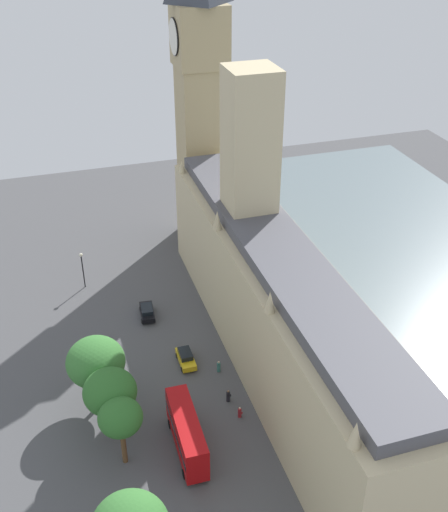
% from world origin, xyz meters
% --- Properties ---
extents(ground_plane, '(143.09, 143.09, 0.00)m').
position_xyz_m(ground_plane, '(0.00, 0.00, 0.00)').
color(ground_plane, '#4C4C4F').
extents(parliament_building, '(10.88, 62.67, 35.70)m').
position_xyz_m(parliament_building, '(-1.99, -1.18, 9.55)').
color(parliament_building, '#CCBA8E').
rests_on(parliament_building, ground).
extents(clock_tower, '(7.98, 7.98, 55.13)m').
position_xyz_m(clock_tower, '(-2.45, -36.32, 28.52)').
color(clock_tower, tan).
rests_on(clock_tower, ground).
extents(car_black_leading, '(2.32, 4.73, 1.74)m').
position_xyz_m(car_black_leading, '(12.00, -14.89, 0.89)').
color(car_black_leading, black).
rests_on(car_black_leading, ground).
extents(car_yellow_cab_kerbside, '(1.96, 4.43, 1.74)m').
position_xyz_m(car_yellow_cab_kerbside, '(9.16, -3.35, 0.89)').
color(car_yellow_cab_kerbside, gold).
rests_on(car_yellow_cab_kerbside, ground).
extents(double_decker_bus_far_end, '(2.82, 10.55, 4.75)m').
position_xyz_m(double_decker_bus_far_end, '(12.59, 10.77, 2.63)').
color(double_decker_bus_far_end, '#B20C0F').
rests_on(double_decker_bus_far_end, ground).
extents(pedestrian_near_tower, '(0.60, 0.67, 1.64)m').
position_xyz_m(pedestrian_near_tower, '(5.50, -0.54, 0.74)').
color(pedestrian_near_tower, '#336B60').
rests_on(pedestrian_near_tower, ground).
extents(pedestrian_trailing, '(0.61, 0.63, 1.50)m').
position_xyz_m(pedestrian_trailing, '(5.45, 7.85, 0.68)').
color(pedestrian_trailing, maroon).
rests_on(pedestrian_trailing, ground).
extents(pedestrian_midblock, '(0.70, 0.64, 1.70)m').
position_xyz_m(pedestrian_midblock, '(5.96, 4.96, 0.77)').
color(pedestrian_midblock, black).
rests_on(pedestrian_midblock, ground).
extents(plane_tree_by_river_gate, '(4.74, 4.74, 8.66)m').
position_xyz_m(plane_tree_by_river_gate, '(19.48, 10.39, 6.57)').
color(plane_tree_by_river_gate, brown).
rests_on(plane_tree_by_river_gate, ground).
extents(plane_tree_under_trees, '(5.93, 5.93, 9.38)m').
position_xyz_m(plane_tree_under_trees, '(19.96, 6.50, 6.82)').
color(plane_tree_under_trees, brown).
rests_on(plane_tree_under_trees, ground).
extents(plane_tree_corner, '(6.86, 6.86, 9.60)m').
position_xyz_m(plane_tree_corner, '(20.80, 0.92, 6.66)').
color(plane_tree_corner, brown).
rests_on(plane_tree_corner, ground).
extents(street_lamp_slot_10, '(0.56, 0.56, 6.09)m').
position_xyz_m(street_lamp_slot_10, '(19.76, -25.37, 4.27)').
color(street_lamp_slot_10, black).
rests_on(street_lamp_slot_10, ground).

